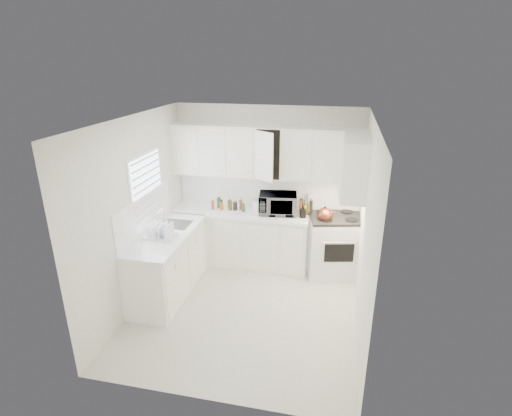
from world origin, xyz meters
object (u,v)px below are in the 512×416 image
(stove, at_px, (335,237))
(utensil_crock, at_px, (303,208))
(microwave, at_px, (278,201))
(dish_rack, at_px, (160,230))
(tea_kettle, at_px, (325,214))
(rice_cooker, at_px, (260,205))

(stove, relative_size, utensil_crock, 3.91)
(utensil_crock, bearing_deg, microwave, 167.05)
(stove, distance_m, utensil_crock, 0.71)
(dish_rack, bearing_deg, stove, 28.76)
(dish_rack, bearing_deg, tea_kettle, 27.32)
(rice_cooker, bearing_deg, dish_rack, -137.06)
(tea_kettle, bearing_deg, stove, 43.20)
(stove, xyz_separation_m, utensil_crock, (-0.52, -0.07, 0.48))
(rice_cooker, distance_m, utensil_crock, 0.70)
(rice_cooker, xyz_separation_m, dish_rack, (-1.16, -1.23, -0.01))
(microwave, distance_m, rice_cooker, 0.30)
(stove, relative_size, dish_rack, 3.07)
(tea_kettle, height_order, dish_rack, tea_kettle)
(stove, xyz_separation_m, tea_kettle, (-0.18, -0.16, 0.44))
(microwave, xyz_separation_m, dish_rack, (-1.44, -1.23, -0.09))
(microwave, relative_size, rice_cooker, 2.43)
(rice_cooker, height_order, dish_rack, rice_cooker)
(stove, height_order, tea_kettle, stove)
(rice_cooker, relative_size, dish_rack, 0.59)
(dish_rack, bearing_deg, rice_cooker, 48.66)
(microwave, height_order, rice_cooker, microwave)
(rice_cooker, xyz_separation_m, utensil_crock, (0.70, -0.10, 0.04))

